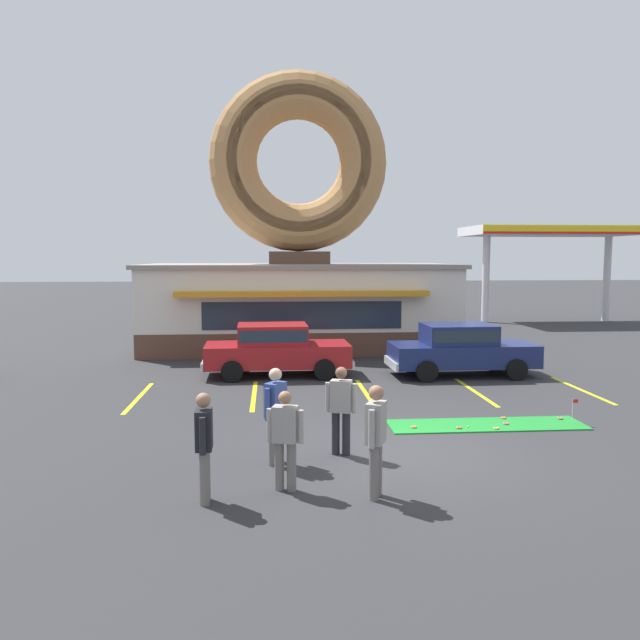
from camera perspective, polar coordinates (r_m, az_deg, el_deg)
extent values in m
plane|color=#2D2D30|center=(12.16, 7.63, -11.82)|extent=(160.00, 160.00, 0.00)
cube|color=brown|center=(25.55, -1.93, -1.39)|extent=(12.00, 6.00, 0.90)
cube|color=silver|center=(25.40, -1.95, 2.19)|extent=(12.00, 6.00, 2.30)
cube|color=gray|center=(25.35, -1.96, 4.96)|extent=(12.30, 6.30, 0.16)
cube|color=orange|center=(22.09, -1.57, 2.41)|extent=(9.00, 0.60, 0.20)
cube|color=#232D3D|center=(22.44, -1.60, 0.42)|extent=(7.20, 0.03, 1.00)
cube|color=brown|center=(25.35, -1.96, 5.71)|extent=(2.40, 1.80, 0.50)
torus|color=#B27F4C|center=(25.62, -1.99, 14.24)|extent=(7.10, 1.90, 7.10)
torus|color=tan|center=(25.20, -1.94, 14.38)|extent=(6.25, 1.05, 6.24)
cube|color=#1E842D|center=(14.27, 14.96, -9.24)|extent=(4.28, 1.10, 0.03)
torus|color=#A5724C|center=(13.78, 12.59, -9.58)|extent=(0.13, 0.13, 0.04)
torus|color=#D17F47|center=(13.65, 8.56, -9.65)|extent=(0.13, 0.13, 0.04)
torus|color=#D8667F|center=(14.36, 16.63, -9.05)|extent=(0.13, 0.13, 0.04)
torus|color=#E5C666|center=(13.93, 15.80, -9.49)|extent=(0.13, 0.13, 0.04)
torus|color=#A5724C|center=(15.19, 21.10, -8.39)|extent=(0.13, 0.13, 0.04)
torus|color=#D17F47|center=(14.83, 16.43, -8.57)|extent=(0.13, 0.13, 0.04)
sphere|color=white|center=(13.90, 13.37, -9.45)|extent=(0.04, 0.04, 0.04)
cylinder|color=silver|center=(14.84, 22.08, -7.73)|extent=(0.01, 0.01, 0.55)
cube|color=red|center=(14.82, 22.32, -6.87)|extent=(0.12, 0.01, 0.08)
cube|color=navy|center=(19.73, 12.89, -3.09)|extent=(4.44, 1.87, 0.68)
cube|color=navy|center=(19.60, 12.52, -1.25)|extent=(2.14, 1.61, 0.60)
cube|color=#232D3D|center=(19.59, 12.52, -1.19)|extent=(2.06, 1.64, 0.36)
cube|color=silver|center=(20.60, 18.77, -3.56)|extent=(0.14, 1.67, 0.24)
cube|color=silver|center=(19.17, 6.54, -3.97)|extent=(0.14, 1.67, 0.24)
cylinder|color=black|center=(21.07, 15.62, -3.53)|extent=(0.65, 0.24, 0.64)
cylinder|color=black|center=(19.47, 17.52, -4.35)|extent=(0.65, 0.24, 0.64)
cylinder|color=black|center=(20.23, 8.40, -3.76)|extent=(0.65, 0.24, 0.64)
cylinder|color=black|center=(18.56, 9.75, -4.66)|extent=(0.65, 0.24, 0.64)
cube|color=maroon|center=(19.28, -3.91, -3.16)|extent=(4.45, 1.88, 0.68)
cube|color=maroon|center=(19.18, -4.37, -1.28)|extent=(2.14, 1.62, 0.60)
cube|color=#232D3D|center=(19.18, -4.37, -1.22)|extent=(2.06, 1.64, 0.36)
cube|color=silver|center=(19.52, 2.66, -3.76)|extent=(0.14, 1.67, 0.24)
cube|color=silver|center=(19.36, -10.53, -3.93)|extent=(0.14, 1.67, 0.24)
cylinder|color=black|center=(20.29, -0.14, -3.67)|extent=(0.65, 0.24, 0.64)
cylinder|color=black|center=(18.57, 0.42, -4.56)|extent=(0.65, 0.24, 0.64)
cylinder|color=black|center=(20.20, -7.87, -3.77)|extent=(0.65, 0.24, 0.64)
cylinder|color=black|center=(18.47, -8.05, -4.68)|extent=(0.65, 0.24, 0.64)
cylinder|color=slate|center=(11.21, -4.36, -11.06)|extent=(0.15, 0.15, 0.85)
cylinder|color=slate|center=(11.37, -3.77, -10.81)|extent=(0.15, 0.15, 0.85)
cube|color=#33478C|center=(11.10, -4.09, -7.30)|extent=(0.42, 0.45, 0.62)
cylinder|color=#33478C|center=(10.91, -4.84, -7.71)|extent=(0.10, 0.10, 0.57)
cylinder|color=#33478C|center=(11.31, -3.36, -7.21)|extent=(0.10, 0.10, 0.57)
sphere|color=beige|center=(11.01, -4.10, -4.99)|extent=(0.23, 0.23, 0.23)
cylinder|color=slate|center=(10.07, -2.62, -13.23)|extent=(0.15, 0.15, 0.78)
cylinder|color=slate|center=(10.12, -3.74, -13.15)|extent=(0.15, 0.15, 0.78)
cube|color=gray|center=(9.90, -3.21, -9.48)|extent=(0.43, 0.34, 0.57)
cylinder|color=gray|center=(9.84, -1.78, -9.73)|extent=(0.10, 0.10, 0.53)
cylinder|color=gray|center=(9.97, -4.61, -9.55)|extent=(0.10, 0.10, 0.53)
sphere|color=#9E7051|center=(9.79, -3.22, -7.11)|extent=(0.21, 0.21, 0.21)
cylinder|color=#232328|center=(11.75, 2.41, -10.34)|extent=(0.15, 0.15, 0.81)
cylinder|color=#232328|center=(11.79, 1.45, -10.28)|extent=(0.15, 0.15, 0.81)
cube|color=gray|center=(11.59, 1.94, -6.97)|extent=(0.44, 0.35, 0.59)
cylinder|color=gray|center=(11.55, 3.16, -7.18)|extent=(0.10, 0.10, 0.55)
cylinder|color=gray|center=(11.65, 0.73, -7.05)|extent=(0.10, 0.10, 0.55)
sphere|color=brown|center=(11.50, 1.95, -4.85)|extent=(0.22, 0.22, 0.22)
cylinder|color=slate|center=(9.86, -10.44, -13.63)|extent=(0.15, 0.15, 0.82)
cylinder|color=slate|center=(9.67, -10.54, -14.03)|extent=(0.15, 0.15, 0.82)
cube|color=black|center=(9.55, -10.57, -9.80)|extent=(0.25, 0.39, 0.60)
cylinder|color=black|center=(9.80, -10.45, -9.58)|extent=(0.10, 0.10, 0.55)
cylinder|color=black|center=(9.32, -10.69, -10.40)|extent=(0.10, 0.10, 0.55)
sphere|color=#9E7051|center=(9.44, -10.62, -7.22)|extent=(0.22, 0.22, 0.22)
cylinder|color=slate|center=(9.73, 4.94, -13.72)|extent=(0.15, 0.15, 0.86)
cylinder|color=slate|center=(9.91, 5.25, -13.34)|extent=(0.15, 0.15, 0.86)
cube|color=gray|center=(9.60, 5.14, -9.33)|extent=(0.38, 0.45, 0.63)
cylinder|color=gray|center=(9.37, 4.74, -9.90)|extent=(0.10, 0.10, 0.58)
cylinder|color=gray|center=(9.84, 5.52, -9.14)|extent=(0.10, 0.10, 0.58)
sphere|color=#9E7051|center=(9.49, 5.16, -6.65)|extent=(0.23, 0.23, 0.23)
cylinder|color=#232833|center=(23.59, 12.88, -2.09)|extent=(0.56, 0.56, 0.95)
torus|color=black|center=(23.53, 12.90, -0.94)|extent=(0.57, 0.57, 0.05)
cylinder|color=silver|center=(35.86, 14.92, 3.64)|extent=(0.40, 0.40, 4.80)
cylinder|color=silver|center=(38.75, 24.75, 3.45)|extent=(0.40, 0.40, 4.80)
cube|color=silver|center=(37.17, 20.17, 7.63)|extent=(9.00, 4.40, 0.50)
cube|color=yellow|center=(35.16, 21.69, 7.70)|extent=(9.00, 0.04, 0.44)
cube|color=red|center=(35.13, 21.70, 7.42)|extent=(9.00, 0.04, 0.12)
cube|color=yellow|center=(17.09, -16.23, -6.80)|extent=(0.12, 3.60, 0.01)
cube|color=yellow|center=(16.74, -6.05, -6.86)|extent=(0.12, 3.60, 0.01)
cube|color=yellow|center=(16.92, 4.22, -6.71)|extent=(0.12, 3.60, 0.01)
cube|color=yellow|center=(17.62, 13.97, -6.36)|extent=(0.12, 3.60, 0.01)
cube|color=yellow|center=(18.78, 22.73, -5.89)|extent=(0.12, 3.60, 0.01)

